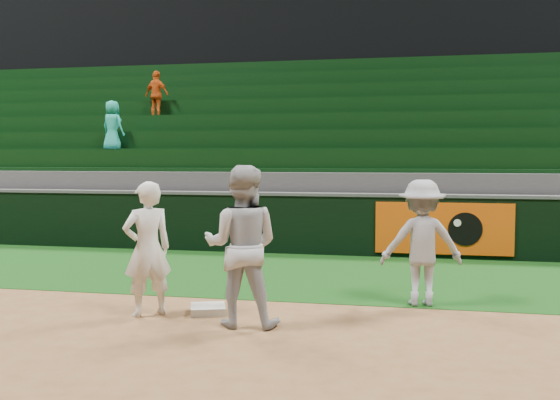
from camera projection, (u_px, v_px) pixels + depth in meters
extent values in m
plane|color=brown|center=(217.00, 316.00, 7.76)|extent=(70.00, 70.00, 0.00)
cube|color=#0D360D|center=(269.00, 272.00, 10.69)|extent=(36.00, 4.20, 0.01)
cube|color=black|center=(349.00, 54.00, 24.40)|extent=(40.00, 12.00, 12.00)
cube|color=white|center=(208.00, 309.00, 7.92)|extent=(0.55, 0.55, 0.10)
imported|color=white|center=(147.00, 249.00, 7.75)|extent=(0.73, 0.70, 1.68)
imported|color=#ACB0B7|center=(242.00, 246.00, 7.28)|extent=(0.96, 0.78, 1.89)
imported|color=#9497A0|center=(422.00, 243.00, 8.28)|extent=(1.17, 0.80, 1.67)
cube|color=black|center=(293.00, 224.00, 12.80)|extent=(36.00, 0.35, 1.20)
cube|color=#D84C0A|center=(444.00, 229.00, 12.02)|extent=(2.60, 0.05, 1.00)
cylinder|color=black|center=(465.00, 229.00, 11.91)|extent=(0.64, 0.02, 0.64)
cylinder|color=white|center=(457.00, 223.00, 11.91)|extent=(0.14, 0.02, 0.14)
cube|color=#424244|center=(293.00, 194.00, 12.76)|extent=(36.00, 0.40, 0.06)
cube|color=#3A3A3C|center=(299.00, 210.00, 13.50)|extent=(36.00, 0.85, 1.65)
cube|color=black|center=(301.00, 160.00, 13.67)|extent=(36.00, 0.14, 0.50)
cube|color=black|center=(299.00, 170.00, 13.52)|extent=(36.00, 0.45, 0.08)
cube|color=#3A3A3C|center=(305.00, 197.00, 14.31)|extent=(36.00, 0.85, 2.10)
cube|color=black|center=(307.00, 141.00, 14.47)|extent=(36.00, 0.14, 0.50)
cube|color=black|center=(306.00, 150.00, 14.32)|extent=(36.00, 0.45, 0.08)
cube|color=#3A3A3C|center=(311.00, 186.00, 15.13)|extent=(36.00, 0.85, 2.55)
cube|color=black|center=(313.00, 123.00, 15.27)|extent=(36.00, 0.14, 0.50)
cube|color=black|center=(311.00, 132.00, 15.12)|extent=(36.00, 0.45, 0.08)
cube|color=#3A3A3C|center=(316.00, 176.00, 15.94)|extent=(36.00, 0.85, 3.00)
cube|color=black|center=(318.00, 107.00, 16.07)|extent=(36.00, 0.14, 0.50)
cube|color=black|center=(317.00, 115.00, 15.92)|extent=(36.00, 0.45, 0.08)
cube|color=#3A3A3C|center=(320.00, 166.00, 16.76)|extent=(36.00, 0.85, 3.45)
cube|color=black|center=(322.00, 93.00, 16.87)|extent=(36.00, 0.14, 0.50)
cube|color=black|center=(321.00, 100.00, 16.72)|extent=(36.00, 0.45, 0.08)
cube|color=#3A3A3C|center=(325.00, 158.00, 17.57)|extent=(36.00, 0.85, 3.90)
cube|color=black|center=(326.00, 80.00, 17.67)|extent=(36.00, 0.14, 0.50)
cube|color=black|center=(325.00, 87.00, 17.51)|extent=(36.00, 0.45, 0.08)
cube|color=#3A3A3C|center=(328.00, 150.00, 18.39)|extent=(36.00, 0.85, 4.35)
cube|color=black|center=(330.00, 68.00, 18.47)|extent=(36.00, 0.14, 0.50)
cube|color=black|center=(329.00, 75.00, 18.31)|extent=(36.00, 0.45, 0.08)
imported|color=teal|center=(113.00, 126.00, 15.10)|extent=(0.69, 0.55, 1.24)
imported|color=#C64B12|center=(157.00, 95.00, 16.61)|extent=(0.80, 0.51, 1.27)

